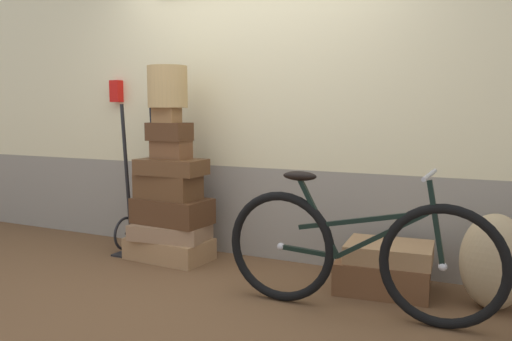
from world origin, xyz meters
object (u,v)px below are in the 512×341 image
Objects in this scene: suitcase_5 at (171,150)px; suitcase_6 at (169,132)px; suitcase_1 at (170,232)px; suitcase_7 at (167,115)px; bicycle at (356,253)px; suitcase_8 at (382,276)px; wicker_basket at (167,87)px; suitcase_9 at (389,252)px; burlap_sack at (494,262)px; suitcase_0 at (169,249)px; suitcase_2 at (172,211)px; luggage_trolley at (141,219)px; suitcase_4 at (171,167)px; suitcase_3 at (168,186)px.

suitcase_6 is (-0.01, -0.01, 0.15)m from suitcase_5.
suitcase_7 is (-0.00, -0.02, 0.95)m from suitcase_1.
suitcase_6 is at bearing 164.57° from bicycle.
suitcase_8 is 2.18m from wicker_basket.
burlap_sack reaches higher than suitcase_9.
suitcase_0 is 0.32m from suitcase_2.
suitcase_9 reaches higher than suitcase_0.
suitcase_4 is at bearing -6.84° from luggage_trolley.
suitcase_7 is at bearing 175.28° from suitcase_8.
burlap_sack is at bearing 2.54° from suitcase_7.
suitcase_6 is at bearing -113.53° from suitcase_2.
suitcase_4 reaches higher than suitcase_9.
wicker_basket reaches higher than suitcase_2.
suitcase_1 is at bearing -124.12° from suitcase_4.
suitcase_3 is at bearing 174.15° from suitcase_8.
suitcase_4 reaches higher than suitcase_0.
suitcase_5 reaches higher than suitcase_4.
bicycle is (1.70, -0.46, 0.29)m from suitcase_0.
suitcase_2 reaches higher than suitcase_9.
suitcase_6 is at bearing 98.07° from suitcase_7.
suitcase_0 is 1.25× the size of suitcase_4.
bicycle reaches higher than suitcase_0.
suitcase_2 is 0.49× the size of luggage_trolley.
suitcase_4 reaches higher than suitcase_2.
bicycle is at bearing -11.62° from suitcase_0.
suitcase_2 is at bearing 179.29° from burlap_sack.
suitcase_5 is (0.01, 0.03, 0.67)m from suitcase_1.
luggage_trolley is at bearing 175.48° from suitcase_3.
burlap_sack is (2.42, -0.02, -0.47)m from suitcase_4.
suitcase_6 is at bearing 6.39° from suitcase_3.
suitcase_4 reaches higher than suitcase_3.
suitcase_8 is at bearing 2.78° from suitcase_6.
suitcase_5 is 2.50m from burlap_sack.
suitcase_9 is at bearing -0.73° from suitcase_4.
suitcase_4 is at bearing 7.81° from suitcase_0.
suitcase_0 is at bearing -166.39° from suitcase_6.
suitcase_5 reaches higher than suitcase_1.
bicycle reaches higher than suitcase_3.
suitcase_5 is at bearing 72.35° from suitcase_1.
burlap_sack is (2.45, -0.01, 0.21)m from suitcase_0.
suitcase_4 is at bearing 175.77° from suitcase_9.
suitcase_1 is 1.19× the size of suitcase_3.
wicker_basket reaches higher than suitcase_5.
suitcase_3 is 0.94× the size of suitcase_4.
luggage_trolley is (-0.35, 0.06, 0.06)m from suitcase_1.
suitcase_8 is (1.74, -0.01, -0.30)m from suitcase_2.
suitcase_9 is at bearing 3.57° from suitcase_5.
suitcase_2 is 0.37m from suitcase_4.
suitcase_4 is at bearing 179.59° from burlap_sack.
burlap_sack is at bearing 2.29° from suitcase_6.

